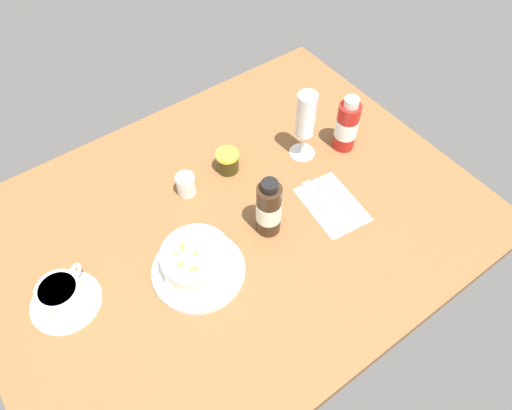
{
  "coord_description": "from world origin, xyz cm",
  "views": [
    {
      "loc": [
        -32.39,
        -53.81,
        88.36
      ],
      "look_at": [
        4.46,
        -3.14,
        5.69
      ],
      "focal_mm": 33.52,
      "sensor_mm": 36.0,
      "label": 1
    }
  ],
  "objects_px": {
    "wine_glass": "(306,118)",
    "sauce_bottle_brown": "(269,209)",
    "coffee_cup": "(63,296)",
    "porridge_bowl": "(197,263)",
    "creamer_jug": "(186,184)",
    "jam_jar": "(228,161)",
    "sauce_bottle_red": "(347,126)",
    "cutlery_setting": "(331,202)"
  },
  "relations": [
    {
      "from": "coffee_cup",
      "to": "sauce_bottle_brown",
      "type": "bearing_deg",
      "value": -11.97
    },
    {
      "from": "cutlery_setting",
      "to": "coffee_cup",
      "type": "xyz_separation_m",
      "value": [
        -0.6,
        0.12,
        0.03
      ]
    },
    {
      "from": "sauce_bottle_red",
      "to": "coffee_cup",
      "type": "bearing_deg",
      "value": 179.97
    },
    {
      "from": "porridge_bowl",
      "to": "wine_glass",
      "type": "bearing_deg",
      "value": 19.48
    },
    {
      "from": "sauce_bottle_brown",
      "to": "creamer_jug",
      "type": "bearing_deg",
      "value": 115.45
    },
    {
      "from": "creamer_jug",
      "to": "coffee_cup",
      "type": "bearing_deg",
      "value": -163.24
    },
    {
      "from": "porridge_bowl",
      "to": "creamer_jug",
      "type": "bearing_deg",
      "value": 65.39
    },
    {
      "from": "creamer_jug",
      "to": "wine_glass",
      "type": "height_order",
      "value": "wine_glass"
    },
    {
      "from": "cutlery_setting",
      "to": "wine_glass",
      "type": "xyz_separation_m",
      "value": [
        0.05,
        0.16,
        0.11
      ]
    },
    {
      "from": "cutlery_setting",
      "to": "coffee_cup",
      "type": "distance_m",
      "value": 0.61
    },
    {
      "from": "wine_glass",
      "to": "sauce_bottle_red",
      "type": "height_order",
      "value": "wine_glass"
    },
    {
      "from": "coffee_cup",
      "to": "jam_jar",
      "type": "xyz_separation_m",
      "value": [
        0.46,
        0.11,
        -0.0
      ]
    },
    {
      "from": "creamer_jug",
      "to": "jam_jar",
      "type": "xyz_separation_m",
      "value": [
        0.12,
        0.0,
        -0.0
      ]
    },
    {
      "from": "porridge_bowl",
      "to": "creamer_jug",
      "type": "relative_size",
      "value": 3.34
    },
    {
      "from": "wine_glass",
      "to": "sauce_bottle_red",
      "type": "bearing_deg",
      "value": -22.27
    },
    {
      "from": "coffee_cup",
      "to": "jam_jar",
      "type": "relative_size",
      "value": 2.49
    },
    {
      "from": "coffee_cup",
      "to": "wine_glass",
      "type": "height_order",
      "value": "wine_glass"
    },
    {
      "from": "jam_jar",
      "to": "sauce_bottle_brown",
      "type": "bearing_deg",
      "value": -97.35
    },
    {
      "from": "cutlery_setting",
      "to": "coffee_cup",
      "type": "relative_size",
      "value": 1.25
    },
    {
      "from": "porridge_bowl",
      "to": "cutlery_setting",
      "type": "bearing_deg",
      "value": -4.21
    },
    {
      "from": "coffee_cup",
      "to": "porridge_bowl",
      "type": "bearing_deg",
      "value": -21.24
    },
    {
      "from": "porridge_bowl",
      "to": "wine_glass",
      "type": "height_order",
      "value": "wine_glass"
    },
    {
      "from": "creamer_jug",
      "to": "wine_glass",
      "type": "bearing_deg",
      "value": -11.69
    },
    {
      "from": "cutlery_setting",
      "to": "sauce_bottle_red",
      "type": "height_order",
      "value": "sauce_bottle_red"
    },
    {
      "from": "cutlery_setting",
      "to": "sauce_bottle_red",
      "type": "distance_m",
      "value": 0.2
    },
    {
      "from": "porridge_bowl",
      "to": "coffee_cup",
      "type": "bearing_deg",
      "value": 158.76
    },
    {
      "from": "porridge_bowl",
      "to": "sauce_bottle_red",
      "type": "height_order",
      "value": "sauce_bottle_red"
    },
    {
      "from": "wine_glass",
      "to": "sauce_bottle_red",
      "type": "xyz_separation_m",
      "value": [
        0.1,
        -0.04,
        -0.05
      ]
    },
    {
      "from": "porridge_bowl",
      "to": "coffee_cup",
      "type": "xyz_separation_m",
      "value": [
        -0.25,
        0.1,
        -0.01
      ]
    },
    {
      "from": "coffee_cup",
      "to": "sauce_bottle_red",
      "type": "relative_size",
      "value": 0.93
    },
    {
      "from": "porridge_bowl",
      "to": "creamer_jug",
      "type": "distance_m",
      "value": 0.22
    },
    {
      "from": "wine_glass",
      "to": "coffee_cup",
      "type": "bearing_deg",
      "value": -176.34
    },
    {
      "from": "cutlery_setting",
      "to": "creamer_jug",
      "type": "distance_m",
      "value": 0.34
    },
    {
      "from": "wine_glass",
      "to": "sauce_bottle_brown",
      "type": "distance_m",
      "value": 0.25
    },
    {
      "from": "porridge_bowl",
      "to": "sauce_bottle_brown",
      "type": "xyz_separation_m",
      "value": [
        0.19,
        0.01,
        0.03
      ]
    },
    {
      "from": "creamer_jug",
      "to": "sauce_bottle_brown",
      "type": "height_order",
      "value": "sauce_bottle_brown"
    },
    {
      "from": "sauce_bottle_red",
      "to": "creamer_jug",
      "type": "bearing_deg",
      "value": 165.52
    },
    {
      "from": "sauce_bottle_brown",
      "to": "cutlery_setting",
      "type": "bearing_deg",
      "value": -10.78
    },
    {
      "from": "sauce_bottle_red",
      "to": "cutlery_setting",
      "type": "bearing_deg",
      "value": -140.54
    },
    {
      "from": "porridge_bowl",
      "to": "jam_jar",
      "type": "bearing_deg",
      "value": 43.97
    },
    {
      "from": "creamer_jug",
      "to": "cutlery_setting",
      "type": "bearing_deg",
      "value": -41.82
    },
    {
      "from": "jam_jar",
      "to": "sauce_bottle_brown",
      "type": "xyz_separation_m",
      "value": [
        -0.03,
        -0.2,
        0.04
      ]
    }
  ]
}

